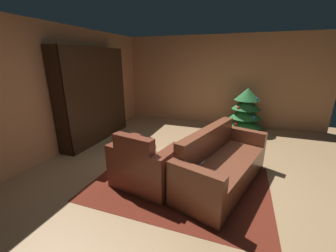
# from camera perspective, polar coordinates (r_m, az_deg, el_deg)

# --- Properties ---
(ground_plane) EXTENTS (7.79, 7.79, 0.00)m
(ground_plane) POSITION_cam_1_polar(r_m,az_deg,el_deg) (3.68, 6.93, -13.17)
(ground_plane) COLOR #A78259
(wall_back) EXTENTS (5.78, 0.06, 2.55)m
(wall_back) POSITION_cam_1_polar(r_m,az_deg,el_deg) (6.43, 14.03, 11.87)
(wall_back) COLOR tan
(wall_back) RESTS_ON ground
(wall_left) EXTENTS (0.06, 6.61, 2.55)m
(wall_left) POSITION_cam_1_polar(r_m,az_deg,el_deg) (4.71, -29.07, 8.18)
(wall_left) COLOR tan
(wall_left) RESTS_ON ground
(area_rug) EXTENTS (2.68, 1.90, 0.01)m
(area_rug) POSITION_cam_1_polar(r_m,az_deg,el_deg) (3.44, 3.15, -15.37)
(area_rug) COLOR #5E2013
(area_rug) RESTS_ON ground
(bookshelf_unit) EXTENTS (0.37, 2.05, 2.14)m
(bookshelf_unit) POSITION_cam_1_polar(r_m,az_deg,el_deg) (5.30, -18.68, 8.03)
(bookshelf_unit) COLOR black
(bookshelf_unit) RESTS_ON ground
(armchair_red) EXTENTS (1.08, 0.83, 0.90)m
(armchair_red) POSITION_cam_1_polar(r_m,az_deg,el_deg) (3.24, -6.40, -11.10)
(armchair_red) COLOR brown
(armchair_red) RESTS_ON ground
(couch_red) EXTENTS (1.31, 2.07, 0.86)m
(couch_red) POSITION_cam_1_polar(r_m,az_deg,el_deg) (3.42, 14.26, -10.43)
(couch_red) COLOR brown
(couch_red) RESTS_ON ground
(coffee_table) EXTENTS (0.76, 0.76, 0.44)m
(coffee_table) POSITION_cam_1_polar(r_m,az_deg,el_deg) (3.34, 3.67, -8.69)
(coffee_table) COLOR black
(coffee_table) RESTS_ON ground
(book_stack_on_table) EXTENTS (0.24, 0.17, 0.13)m
(book_stack_on_table) POSITION_cam_1_polar(r_m,az_deg,el_deg) (3.24, 3.99, -7.65)
(book_stack_on_table) COLOR gold
(book_stack_on_table) RESTS_ON coffee_table
(bottle_on_table) EXTENTS (0.07, 0.07, 0.23)m
(bottle_on_table) POSITION_cam_1_polar(r_m,az_deg,el_deg) (3.46, 5.03, -5.38)
(bottle_on_table) COLOR #502317
(bottle_on_table) RESTS_ON coffee_table
(decorated_tree) EXTENTS (0.92, 0.92, 1.18)m
(decorated_tree) POSITION_cam_1_polar(r_m,az_deg,el_deg) (5.96, 20.53, 4.13)
(decorated_tree) COLOR brown
(decorated_tree) RESTS_ON ground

